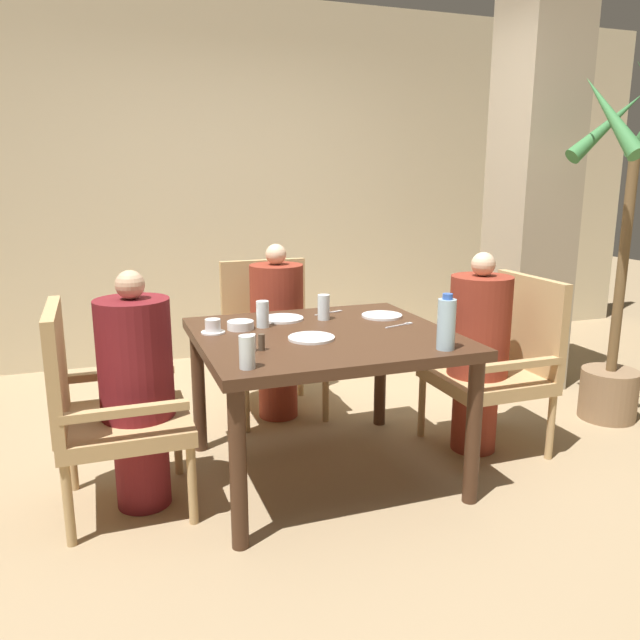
% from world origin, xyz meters
% --- Properties ---
extents(ground_plane, '(16.00, 16.00, 0.00)m').
position_xyz_m(ground_plane, '(0.00, 0.00, 0.00)').
color(ground_plane, '#9E8460').
extents(wall_back, '(8.00, 0.06, 2.80)m').
position_xyz_m(wall_back, '(0.00, 2.31, 1.40)').
color(wall_back, beige).
rests_on(wall_back, ground_plane).
extents(pillar_stone, '(0.46, 0.46, 2.70)m').
position_xyz_m(pillar_stone, '(1.80, 0.84, 1.35)').
color(pillar_stone, tan).
rests_on(pillar_stone, ground_plane).
extents(dining_table, '(1.19, 1.10, 0.73)m').
position_xyz_m(dining_table, '(0.00, 0.00, 0.64)').
color(dining_table, '#422819').
rests_on(dining_table, ground_plane).
extents(chair_left_side, '(0.56, 0.56, 0.94)m').
position_xyz_m(chair_left_side, '(-1.02, 0.00, 0.49)').
color(chair_left_side, tan).
rests_on(chair_left_side, ground_plane).
extents(diner_in_left_chair, '(0.32, 0.32, 1.08)m').
position_xyz_m(diner_in_left_chair, '(-0.87, 0.00, 0.55)').
color(diner_in_left_chair, maroon).
rests_on(diner_in_left_chair, ground_plane).
extents(chair_far_side, '(0.56, 0.56, 0.94)m').
position_xyz_m(chair_far_side, '(0.00, 0.98, 0.49)').
color(chair_far_side, tan).
rests_on(chair_far_side, ground_plane).
extents(diner_in_far_chair, '(0.32, 0.32, 1.07)m').
position_xyz_m(diner_in_far_chair, '(-0.00, 0.83, 0.55)').
color(diner_in_far_chair, maroon).
rests_on(diner_in_far_chair, ground_plane).
extents(chair_right_side, '(0.56, 0.56, 0.94)m').
position_xyz_m(chair_right_side, '(1.02, 0.00, 0.49)').
color(chair_right_side, tan).
rests_on(chair_right_side, ground_plane).
extents(diner_in_right_chair, '(0.32, 0.32, 1.08)m').
position_xyz_m(diner_in_right_chair, '(0.87, 0.00, 0.55)').
color(diner_in_right_chair, maroon).
rests_on(diner_in_right_chair, ground_plane).
extents(potted_palm, '(0.54, 0.56, 2.10)m').
position_xyz_m(potted_palm, '(1.89, 0.11, 0.83)').
color(potted_palm, '#896B4C').
rests_on(potted_palm, ground_plane).
extents(plate_main_left, '(0.22, 0.22, 0.01)m').
position_xyz_m(plate_main_left, '(-0.10, -0.09, 0.74)').
color(plate_main_left, white).
rests_on(plate_main_left, dining_table).
extents(plate_main_right, '(0.22, 0.22, 0.01)m').
position_xyz_m(plate_main_right, '(0.41, 0.22, 0.74)').
color(plate_main_right, white).
rests_on(plate_main_right, dining_table).
extents(plate_dessert_center, '(0.22, 0.22, 0.01)m').
position_xyz_m(plate_dessert_center, '(-0.11, 0.33, 0.74)').
color(plate_dessert_center, white).
rests_on(plate_dessert_center, dining_table).
extents(teacup_with_saucer, '(0.11, 0.11, 0.07)m').
position_xyz_m(teacup_with_saucer, '(-0.50, 0.17, 0.76)').
color(teacup_with_saucer, white).
rests_on(teacup_with_saucer, dining_table).
extents(bowl_small, '(0.13, 0.13, 0.04)m').
position_xyz_m(bowl_small, '(-0.36, 0.20, 0.75)').
color(bowl_small, white).
rests_on(bowl_small, dining_table).
extents(water_bottle, '(0.08, 0.08, 0.24)m').
position_xyz_m(water_bottle, '(0.39, -0.45, 0.84)').
color(water_bottle, '#A3C6DB').
rests_on(water_bottle, dining_table).
extents(glass_tall_near, '(0.06, 0.06, 0.13)m').
position_xyz_m(glass_tall_near, '(0.09, 0.26, 0.80)').
color(glass_tall_near, silver).
rests_on(glass_tall_near, dining_table).
extents(glass_tall_mid, '(0.06, 0.06, 0.13)m').
position_xyz_m(glass_tall_mid, '(-0.47, -0.43, 0.80)').
color(glass_tall_mid, silver).
rests_on(glass_tall_mid, dining_table).
extents(glass_tall_far, '(0.06, 0.06, 0.13)m').
position_xyz_m(glass_tall_far, '(-0.25, 0.21, 0.80)').
color(glass_tall_far, silver).
rests_on(glass_tall_far, dining_table).
extents(salt_shaker, '(0.03, 0.03, 0.08)m').
position_xyz_m(salt_shaker, '(-0.40, -0.20, 0.77)').
color(salt_shaker, white).
rests_on(salt_shaker, dining_table).
extents(pepper_shaker, '(0.03, 0.03, 0.07)m').
position_xyz_m(pepper_shaker, '(-0.36, -0.20, 0.77)').
color(pepper_shaker, '#4C3D2D').
rests_on(pepper_shaker, dining_table).
extents(fork_beside_plate, '(0.17, 0.07, 0.00)m').
position_xyz_m(fork_beside_plate, '(0.42, 0.01, 0.73)').
color(fork_beside_plate, silver).
rests_on(fork_beside_plate, dining_table).
extents(knife_beside_plate, '(0.18, 0.08, 0.00)m').
position_xyz_m(knife_beside_plate, '(0.18, 0.40, 0.73)').
color(knife_beside_plate, silver).
rests_on(knife_beside_plate, dining_table).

